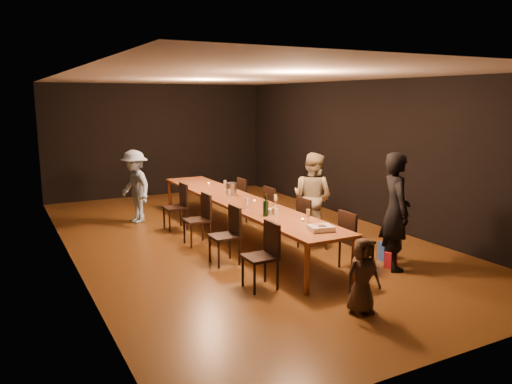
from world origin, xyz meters
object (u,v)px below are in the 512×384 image
chair_right_0 (357,240)px  chair_left_0 (260,256)px  woman_birthday (396,211)px  birthday_cake (321,228)px  chair_left_3 (175,207)px  plate_stack (273,212)px  chair_right_2 (278,210)px  woman_tan (312,197)px  champagne_bottle (266,205)px  chair_left_1 (224,236)px  man_blue (135,187)px  chair_right_3 (250,199)px  chair_right_1 (313,223)px  child (363,276)px  table (239,202)px  chair_left_2 (197,220)px  ice_bucket (231,189)px

chair_right_0 → chair_left_0: (-1.70, 0.00, 0.00)m
woman_birthday → birthday_cake: (-1.32, 0.10, -0.13)m
chair_left_3 → plate_stack: 2.71m
chair_right_2 → chair_left_3: 2.08m
woman_tan → champagne_bottle: woman_tan is taller
chair_left_1 → man_blue: size_ratio=0.60×
chair_right_3 → chair_right_1: bearing=-0.0°
child → plate_stack: child is taller
chair_left_3 → woman_birthday: (2.23, -3.85, 0.45)m
birthday_cake → chair_right_0: bearing=22.9°
plate_stack → chair_right_2: bearing=56.5°
plate_stack → champagne_bottle: (-0.15, -0.03, 0.14)m
table → plate_stack: bearing=-92.3°
table → woman_tan: (1.15, -0.74, 0.12)m
chair_right_0 → child: 1.62m
chair_left_2 → plate_stack: (0.80, -1.37, 0.33)m
chair_left_0 → plate_stack: size_ratio=5.25×
woman_tan → child: size_ratio=1.73×
table → ice_bucket: bearing=80.2°
champagne_bottle → ice_bucket: champagne_bottle is taller
plate_stack → chair_left_2: bearing=120.2°
chair_right_1 → chair_right_3: (0.00, 2.40, 0.00)m
chair_right_3 → woman_birthday: 3.92m
chair_right_0 → chair_left_3: bearing=-154.7°
birthday_cake → woman_tan: bearing=70.7°
table → ice_bucket: size_ratio=25.38×
chair_right_2 → child: size_ratio=0.97×
chair_left_1 → plate_stack: size_ratio=5.25×
plate_stack → ice_bucket: ice_bucket is taller
woman_tan → man_blue: woman_tan is taller
chair_left_0 → plate_stack: (0.80, 1.03, 0.33)m
chair_right_3 → chair_left_0: (-1.70, -3.60, 0.00)m
man_blue → chair_right_1: bearing=21.3°
chair_left_3 → woman_birthday: bearing=-149.9°
chair_left_3 → chair_right_1: bearing=-144.7°
chair_left_3 → woman_tan: woman_tan is taller
chair_right_2 → plate_stack: 1.67m
chair_right_2 → man_blue: (-2.24, 2.17, 0.31)m
chair_left_0 → ice_bucket: bearing=-17.8°
birthday_cake → man_blue: bearing=118.9°
chair_right_0 → child: (-0.96, -1.30, 0.01)m
chair_right_2 → chair_left_3: bearing=-125.2°
chair_right_0 → chair_right_3: (0.00, 3.60, 0.00)m
chair_right_3 → woman_tan: woman_tan is taller
chair_right_1 → chair_left_2: size_ratio=1.00×
woman_birthday → plate_stack: 1.93m
chair_left_3 → child: size_ratio=0.97×
table → chair_right_3: size_ratio=6.45×
plate_stack → chair_right_1: bearing=10.5°
chair_left_3 → man_blue: 1.15m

